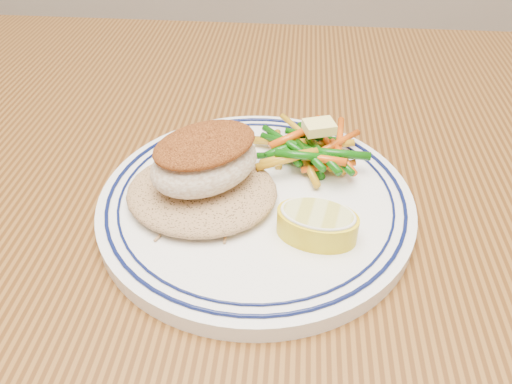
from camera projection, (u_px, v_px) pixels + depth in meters
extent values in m
cube|color=#4E2B0F|center=(270.00, 243.00, 0.43)|extent=(1.50, 0.90, 0.04)
cylinder|color=white|center=(256.00, 203.00, 0.42)|extent=(0.26, 0.26, 0.01)
torus|color=#0A113F|center=(256.00, 196.00, 0.42)|extent=(0.25, 0.25, 0.00)
torus|color=#0A113F|center=(256.00, 196.00, 0.42)|extent=(0.23, 0.23, 0.00)
ellipsoid|color=#A37C51|center=(202.00, 189.00, 0.41)|extent=(0.12, 0.11, 0.02)
ellipsoid|color=beige|center=(205.00, 164.00, 0.40)|extent=(0.11, 0.11, 0.04)
ellipsoid|color=brown|center=(205.00, 144.00, 0.39)|extent=(0.10, 0.10, 0.02)
cylinder|color=#0E500A|center=(310.00, 158.00, 0.46)|extent=(0.03, 0.06, 0.01)
cylinder|color=#C28A14|center=(278.00, 149.00, 0.47)|extent=(0.01, 0.06, 0.01)
cylinder|color=#C28A14|center=(323.00, 161.00, 0.45)|extent=(0.04, 0.04, 0.01)
cylinder|color=#D84F0A|center=(313.00, 154.00, 0.45)|extent=(0.02, 0.05, 0.01)
cylinder|color=#0E500A|center=(316.00, 143.00, 0.47)|extent=(0.03, 0.05, 0.01)
cylinder|color=#0E500A|center=(303.00, 139.00, 0.47)|extent=(0.01, 0.05, 0.01)
cylinder|color=#C28A14|center=(329.00, 152.00, 0.45)|extent=(0.01, 0.05, 0.01)
cylinder|color=#C28A14|center=(308.00, 165.00, 0.44)|extent=(0.02, 0.05, 0.01)
cylinder|color=#C28A14|center=(329.00, 145.00, 0.46)|extent=(0.05, 0.01, 0.01)
cylinder|color=#D84F0A|center=(326.00, 142.00, 0.47)|extent=(0.04, 0.05, 0.01)
cylinder|color=#D84F0A|center=(328.00, 166.00, 0.44)|extent=(0.05, 0.02, 0.01)
cylinder|color=#C28A14|center=(283.00, 142.00, 0.46)|extent=(0.06, 0.02, 0.02)
cylinder|color=#0E500A|center=(286.00, 150.00, 0.45)|extent=(0.03, 0.05, 0.01)
cylinder|color=#0E500A|center=(287.00, 146.00, 0.46)|extent=(0.05, 0.03, 0.01)
cylinder|color=#0E500A|center=(290.00, 146.00, 0.46)|extent=(0.05, 0.04, 0.01)
cylinder|color=#0E500A|center=(290.00, 155.00, 0.45)|extent=(0.06, 0.01, 0.01)
cylinder|color=#D84F0A|center=(340.00, 138.00, 0.47)|extent=(0.01, 0.06, 0.01)
cylinder|color=#0E500A|center=(294.00, 145.00, 0.46)|extent=(0.04, 0.04, 0.01)
cylinder|color=#D84F0A|center=(343.00, 157.00, 0.44)|extent=(0.02, 0.04, 0.01)
cylinder|color=#C28A14|center=(299.00, 130.00, 0.47)|extent=(0.04, 0.04, 0.01)
cylinder|color=#D84F0A|center=(324.00, 135.00, 0.47)|extent=(0.02, 0.06, 0.01)
cylinder|color=#0E500A|center=(297.00, 145.00, 0.45)|extent=(0.06, 0.03, 0.01)
cylinder|color=#0E500A|center=(310.00, 135.00, 0.46)|extent=(0.05, 0.02, 0.01)
cylinder|color=#D84F0A|center=(340.00, 141.00, 0.46)|extent=(0.04, 0.05, 0.01)
cylinder|color=#0E500A|center=(285.00, 141.00, 0.46)|extent=(0.05, 0.05, 0.01)
cylinder|color=#D84F0A|center=(293.00, 136.00, 0.46)|extent=(0.04, 0.03, 0.01)
cylinder|color=#0E500A|center=(338.00, 160.00, 0.43)|extent=(0.03, 0.04, 0.01)
cylinder|color=#0E500A|center=(310.00, 155.00, 0.43)|extent=(0.03, 0.05, 0.01)
cylinder|color=#0E500A|center=(323.00, 155.00, 0.43)|extent=(0.03, 0.06, 0.01)
cylinder|color=#C28A14|center=(287.00, 158.00, 0.43)|extent=(0.05, 0.03, 0.01)
cylinder|color=#0E500A|center=(338.00, 154.00, 0.43)|extent=(0.06, 0.01, 0.01)
cylinder|color=#C28A14|center=(287.00, 159.00, 0.43)|extent=(0.05, 0.03, 0.01)
cylinder|color=#D84F0A|center=(317.00, 158.00, 0.43)|extent=(0.05, 0.03, 0.01)
cylinder|color=#0E500A|center=(305.00, 156.00, 0.43)|extent=(0.05, 0.01, 0.01)
cube|color=#FFEE7C|center=(319.00, 127.00, 0.44)|extent=(0.03, 0.03, 0.01)
torus|color=white|center=(318.00, 214.00, 0.37)|extent=(0.07, 0.07, 0.00)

